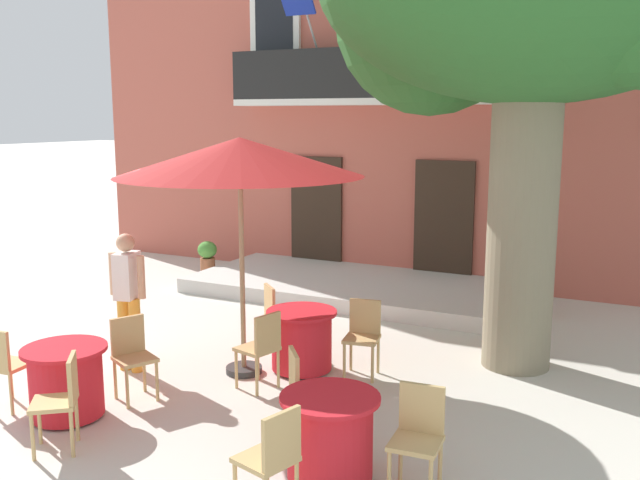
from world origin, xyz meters
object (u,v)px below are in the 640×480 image
cafe_chair_near_tree_1 (62,396)px  cafe_table_front (330,436)px  ground_planter_left (207,256)px  cafe_chair_middle_1 (363,332)px  cafe_chair_front_2 (305,389)px  cafe_chair_near_tree_0 (3,362)px  ground_planter_right (529,293)px  cafe_chair_front_1 (418,433)px  cafe_chair_middle_0 (262,345)px  cafe_chair_front_0 (272,455)px  cafe_chair_near_tree_2 (132,352)px  pedestrian_near_entrance (128,294)px  cafe_umbrella (240,158)px  cafe_table_near_tree (66,381)px  cafe_table_middle (302,340)px  cafe_chair_middle_2 (277,314)px

cafe_chair_near_tree_1 → cafe_table_front: size_ratio=1.05×
cafe_table_front → ground_planter_left: 8.23m
cafe_chair_middle_1 → cafe_chair_front_2: same height
cafe_chair_near_tree_0 → ground_planter_right: (4.29, 6.25, -0.18)m
cafe_chair_front_1 → cafe_chair_front_2: (-1.27, 0.40, 0.00)m
cafe_chair_near_tree_0 → cafe_chair_middle_0: (2.15, 1.70, 0.00)m
cafe_chair_front_0 → cafe_chair_near_tree_2: bearing=152.4°
pedestrian_near_entrance → cafe_chair_front_0: bearing=-32.0°
cafe_chair_front_0 → cafe_chair_near_tree_1: bearing=177.4°
cafe_umbrella → pedestrian_near_entrance: 2.16m
cafe_table_near_tree → cafe_chair_near_tree_2: (0.26, 0.71, 0.14)m
cafe_chair_middle_0 → cafe_umbrella: (-0.47, 0.35, 2.08)m
cafe_chair_middle_1 → cafe_chair_front_0: (0.60, -3.16, 0.00)m
pedestrian_near_entrance → cafe_table_middle: bearing=26.7°
cafe_chair_middle_0 → cafe_chair_front_1: (2.31, -1.32, 0.00)m
cafe_chair_middle_0 → cafe_chair_middle_1: 1.27m
cafe_table_near_tree → cafe_chair_middle_0: bearing=47.7°
cafe_chair_middle_0 → cafe_table_middle: bearing=81.1°
cafe_table_front → cafe_chair_near_tree_0: bearing=-176.3°
cafe_chair_front_1 → cafe_table_middle: bearing=136.7°
cafe_chair_front_0 → ground_planter_right: size_ratio=1.48×
cafe_chair_middle_1 → pedestrian_near_entrance: pedestrian_near_entrance is taller
cafe_chair_near_tree_0 → cafe_chair_front_0: (3.59, -0.50, 0.00)m
cafe_table_middle → cafe_chair_middle_1: bearing=16.5°
cafe_chair_front_2 → ground_planter_left: 7.47m
cafe_chair_front_0 → pedestrian_near_entrance: (-3.20, 2.00, 0.44)m
cafe_chair_front_0 → cafe_table_front: bearing=80.0°
cafe_chair_middle_1 → cafe_chair_middle_2: same height
cafe_chair_near_tree_0 → cafe_chair_near_tree_2: size_ratio=1.00×
cafe_table_near_tree → cafe_chair_near_tree_1: cafe_chair_near_tree_1 is taller
cafe_chair_middle_1 → pedestrian_near_entrance: (-2.60, -1.16, 0.44)m
cafe_table_middle → cafe_umbrella: 2.33m
cafe_table_near_tree → ground_planter_left: cafe_table_near_tree is taller
cafe_chair_front_0 → cafe_chair_front_2: bearing=107.2°
cafe_chair_front_0 → cafe_chair_front_2: size_ratio=1.00×
cafe_chair_near_tree_0 → cafe_chair_near_tree_2: (1.00, 0.86, 0.00)m
cafe_chair_near_tree_2 → cafe_table_middle: size_ratio=1.05×
cafe_chair_near_tree_2 → cafe_table_front: size_ratio=1.05×
pedestrian_near_entrance → cafe_table_front: bearing=-20.7°
pedestrian_near_entrance → cafe_chair_middle_1: bearing=24.0°
cafe_chair_near_tree_0 → cafe_chair_near_tree_1: (1.26, -0.39, 0.00)m
cafe_chair_near_tree_2 → cafe_chair_front_1: same height
cafe_chair_near_tree_0 → ground_planter_right: size_ratio=1.48×
cafe_chair_front_1 → pedestrian_near_entrance: pedestrian_near_entrance is taller
cafe_chair_front_0 → ground_planter_left: 8.70m
cafe_chair_near_tree_1 → cafe_chair_middle_1: size_ratio=1.00×
cafe_table_middle → cafe_chair_front_0: 3.23m
cafe_chair_middle_0 → ground_planter_left: (-4.03, 4.56, -0.15)m
cafe_table_front → cafe_chair_front_0: bearing=-100.0°
cafe_chair_near_tree_1 → cafe_chair_middle_1: (1.72, 3.05, 0.00)m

